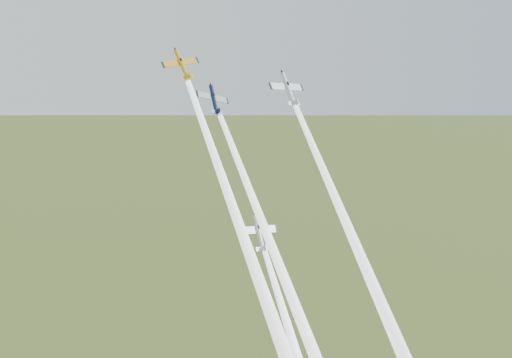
% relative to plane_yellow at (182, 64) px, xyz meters
% --- Properties ---
extents(plane_yellow, '(8.23, 5.91, 7.01)m').
position_rel_plane_yellow_xyz_m(plane_yellow, '(0.00, 0.00, 0.00)').
color(plane_yellow, orange).
extents(smoke_trail_yellow, '(11.15, 38.57, 57.88)m').
position_rel_plane_yellow_xyz_m(smoke_trail_yellow, '(4.37, -19.57, -30.88)').
color(smoke_trail_yellow, white).
extents(plane_navy, '(7.32, 6.81, 8.01)m').
position_rel_plane_yellow_xyz_m(plane_navy, '(6.29, 1.87, -6.12)').
color(plane_navy, '#0C1835').
extents(smoke_trail_navy, '(14.00, 40.53, 61.67)m').
position_rel_plane_yellow_xyz_m(smoke_trail_navy, '(12.14, -18.59, -38.90)').
color(smoke_trail_navy, white).
extents(plane_silver_right, '(8.90, 7.76, 8.15)m').
position_rel_plane_yellow_xyz_m(plane_silver_right, '(18.94, -1.87, -4.52)').
color(plane_silver_right, silver).
extents(smoke_trail_silver_right, '(13.13, 35.49, 53.80)m').
position_rel_plane_yellow_xyz_m(smoke_trail_silver_right, '(24.37, -19.80, -33.35)').
color(smoke_trail_silver_right, white).
extents(plane_silver_low, '(8.39, 6.37, 8.22)m').
position_rel_plane_yellow_xyz_m(plane_silver_low, '(10.79, -6.92, -28.37)').
color(plane_silver_low, '#B5BEC5').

